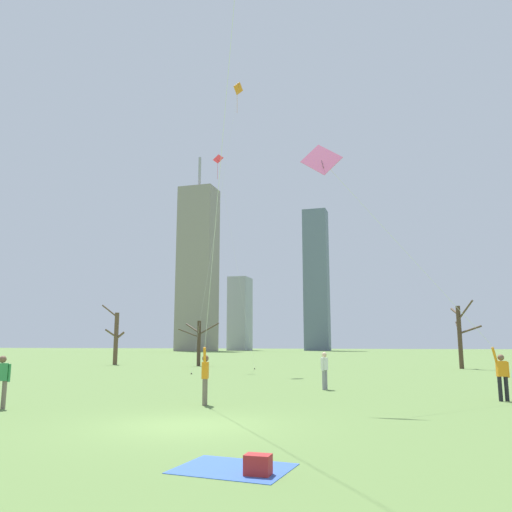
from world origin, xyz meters
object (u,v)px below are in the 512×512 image
object	(u,v)px
kite_flyer_foreground_right_blue	(211,311)
bare_tree_far_right_edge	(199,340)
kite_flyer_midfield_center_pink	(455,319)
distant_kite_drifting_right_red	(221,175)
bystander_strolling_midfield	(325,369)
picnic_spot	(247,466)
distant_kite_high_overhead_orange	(235,106)
bare_tree_right_of_center	(460,333)
bare_tree_leftmost	(116,337)

from	to	relation	value
kite_flyer_foreground_right_blue	bare_tree_far_right_edge	bearing A→B (deg)	113.47
kite_flyer_midfield_center_pink	distant_kite_drifting_right_red	xyz separation A→B (m)	(-16.29, 19.48, 13.28)
kite_flyer_foreground_right_blue	kite_flyer_midfield_center_pink	world-z (taller)	kite_flyer_foreground_right_blue
bystander_strolling_midfield	picnic_spot	bearing A→B (deg)	-85.73
bystander_strolling_midfield	picnic_spot	size ratio (longest dim) A/B	0.84
distant_kite_high_overhead_orange	distant_kite_drifting_right_red	bearing A→B (deg)	136.58
bystander_strolling_midfield	distant_kite_drifting_right_red	world-z (taller)	distant_kite_drifting_right_red
kite_flyer_midfield_center_pink	picnic_spot	size ratio (longest dim) A/B	4.87
bystander_strolling_midfield	distant_kite_drifting_right_red	distance (m)	24.74
picnic_spot	kite_flyer_midfield_center_pink	bearing A→B (deg)	70.17
bare_tree_right_of_center	distant_kite_high_overhead_orange	bearing A→B (deg)	-154.90
distant_kite_high_overhead_orange	picnic_spot	distance (m)	37.53
kite_flyer_midfield_center_pink	bystander_strolling_midfield	bearing A→B (deg)	146.89
distant_kite_drifting_right_red	bare_tree_leftmost	xyz separation A→B (m)	(-12.84, 5.56, -13.52)
kite_flyer_midfield_center_pink	bare_tree_right_of_center	size ratio (longest dim) A/B	1.71
kite_flyer_foreground_right_blue	bystander_strolling_midfield	size ratio (longest dim) A/B	11.22
picnic_spot	bare_tree_right_of_center	size ratio (longest dim) A/B	0.35
kite_flyer_foreground_right_blue	bare_tree_leftmost	size ratio (longest dim) A/B	3.13
distant_kite_drifting_right_red	bare_tree_leftmost	distance (m)	19.46
bystander_strolling_midfield	distant_kite_high_overhead_orange	bearing A→B (deg)	122.66
kite_flyer_foreground_right_blue	bystander_strolling_midfield	world-z (taller)	kite_flyer_foreground_right_blue
kite_flyer_midfield_center_pink	distant_kite_high_overhead_orange	xyz separation A→B (m)	(-14.41, 17.70, 18.43)
bare_tree_leftmost	bare_tree_far_right_edge	size ratio (longest dim) A/B	1.42
kite_flyer_foreground_right_blue	bare_tree_far_right_edge	xyz separation A→B (m)	(-12.47, 28.73, -0.73)
picnic_spot	bare_tree_far_right_edge	size ratio (longest dim) A/B	0.47
distant_kite_high_overhead_orange	picnic_spot	size ratio (longest dim) A/B	12.32
kite_flyer_midfield_center_pink	bare_tree_leftmost	size ratio (longest dim) A/B	1.61
distant_kite_high_overhead_orange	kite_flyer_midfield_center_pink	bearing A→B (deg)	-50.85
kite_flyer_foreground_right_blue	bare_tree_far_right_edge	size ratio (longest dim) A/B	4.45
bare_tree_leftmost	bare_tree_right_of_center	bearing A→B (deg)	0.99
distant_kite_drifting_right_red	bare_tree_leftmost	world-z (taller)	distant_kite_drifting_right_red
bare_tree_far_right_edge	bare_tree_right_of_center	bearing A→B (deg)	3.09
distant_kite_high_overhead_orange	bystander_strolling_midfield	bearing A→B (deg)	-57.34
kite_flyer_midfield_center_pink	distant_kite_high_overhead_orange	world-z (taller)	distant_kite_high_overhead_orange
bare_tree_right_of_center	picnic_spot	bearing A→B (deg)	-100.04
bare_tree_leftmost	bare_tree_far_right_edge	distance (m)	9.07
distant_kite_high_overhead_orange	kite_flyer_foreground_right_blue	bearing A→B (deg)	-72.90
distant_kite_high_overhead_orange	picnic_spot	world-z (taller)	distant_kite_high_overhead_orange
bystander_strolling_midfield	bare_tree_far_right_edge	size ratio (longest dim) A/B	0.40
bare_tree_leftmost	bare_tree_far_right_edge	bearing A→B (deg)	-4.26
distant_kite_drifting_right_red	distant_kite_high_overhead_orange	world-z (taller)	distant_kite_high_overhead_orange
bare_tree_right_of_center	bare_tree_far_right_edge	xyz separation A→B (m)	(-22.52, -1.22, -0.59)
kite_flyer_midfield_center_pink	bare_tree_far_right_edge	size ratio (longest dim) A/B	2.29
kite_flyer_foreground_right_blue	bare_tree_right_of_center	world-z (taller)	kite_flyer_foreground_right_blue
distant_kite_drifting_right_red	picnic_spot	size ratio (longest dim) A/B	9.42
kite_flyer_foreground_right_blue	picnic_spot	size ratio (longest dim) A/B	9.46
picnic_spot	bystander_strolling_midfield	bearing A→B (deg)	94.27
bystander_strolling_midfield	kite_flyer_foreground_right_blue	bearing A→B (deg)	-106.86
distant_kite_high_overhead_orange	bare_tree_leftmost	world-z (taller)	distant_kite_high_overhead_orange
distant_kite_high_overhead_orange	bare_tree_far_right_edge	size ratio (longest dim) A/B	5.80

